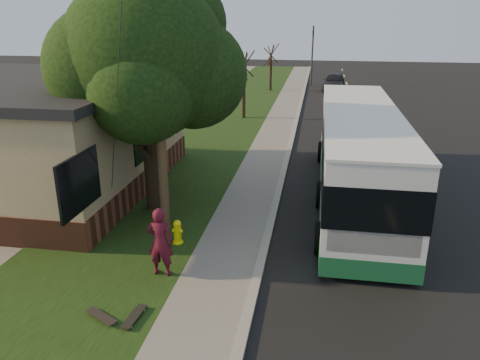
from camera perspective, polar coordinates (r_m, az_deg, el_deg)
name	(u,v)px	position (r m, az deg, el deg)	size (l,w,h in m)	color
ground	(264,252)	(13.84, 2.93, -8.71)	(120.00, 120.00, 0.00)	black
road	(372,159)	(23.22, 15.77, 2.47)	(8.00, 80.00, 0.01)	black
curb	(288,154)	(23.09, 5.87, 3.17)	(0.25, 80.00, 0.12)	gray
sidewalk	(268,153)	(23.17, 3.40, 3.25)	(2.00, 80.00, 0.08)	slate
grass_verge	(199,150)	(23.78, -5.03, 3.63)	(5.00, 80.00, 0.07)	black
building_lot	(19,142)	(27.97, -25.35, 4.20)	(15.00, 80.00, 0.04)	slate
fire_hydrant	(178,232)	(14.13, -7.62, -6.27)	(0.32, 0.32, 0.74)	#FFEF0D
utility_pole	(157,84)	(14.03, -10.03, 11.42)	(2.86, 3.21, 9.07)	#473321
leafy_tree	(148,60)	(15.81, -11.19, 14.21)	(6.30, 6.00, 7.80)	black
bare_tree_near	(244,86)	(30.81, 0.44, 11.41)	(1.38, 1.21, 4.31)	black
bare_tree_far	(271,68)	(42.58, 3.76, 13.46)	(1.38, 1.21, 4.03)	black
traffic_signal	(312,52)	(46.24, 8.81, 15.21)	(0.18, 0.22, 5.50)	#2D2D30
transit_bus	(358,153)	(17.57, 14.21, 3.22)	(2.85, 12.35, 3.34)	silver
skateboarder	(160,242)	(12.34, -9.70, -7.42)	(0.69, 0.45, 1.89)	#511021
skateboard_main	(134,317)	(11.22, -12.79, -15.92)	(0.31, 0.93, 0.09)	black
skateboard_spare	(101,316)	(11.41, -16.55, -15.64)	(0.90, 0.63, 0.08)	black
dumpster	(76,151)	(22.70, -19.37, 3.37)	(1.49, 1.25, 1.19)	black
distant_car	(334,81)	(44.23, 11.38, 11.73)	(1.78, 4.43, 1.51)	black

